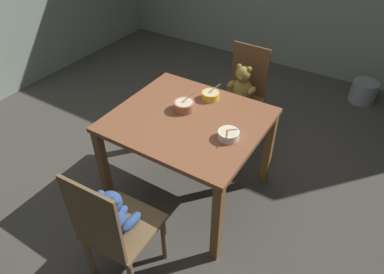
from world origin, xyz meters
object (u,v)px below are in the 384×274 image
object	(u,v)px
porridge_bowl_white_near_right	(228,135)
teddy_chair_far_center	(242,91)
porridge_bowl_terracotta_center	(184,106)
teddy_chair_near_front	(114,223)
porridge_bowl_yellow_far_center	(210,95)
metal_pail	(363,92)
dining_table	(188,129)

from	to	relation	value
porridge_bowl_white_near_right	teddy_chair_far_center	bearing A→B (deg)	109.23
teddy_chair_far_center	porridge_bowl_terracotta_center	bearing A→B (deg)	-6.65
teddy_chair_near_front	teddy_chair_far_center	world-z (taller)	teddy_chair_near_front
teddy_chair_near_front	porridge_bowl_white_near_right	distance (m)	0.87
teddy_chair_far_center	porridge_bowl_yellow_far_center	bearing A→B (deg)	-0.75
teddy_chair_near_front	metal_pail	world-z (taller)	teddy_chair_near_front
teddy_chair_far_center	porridge_bowl_white_near_right	xyz separation A→B (m)	(0.31, -0.89, 0.23)
porridge_bowl_yellow_far_center	metal_pail	xyz separation A→B (m)	(0.91, 1.85, -0.63)
porridge_bowl_white_near_right	porridge_bowl_terracotta_center	bearing A→B (deg)	163.41
teddy_chair_near_front	metal_pail	size ratio (longest dim) A/B	3.40
dining_table	porridge_bowl_yellow_far_center	distance (m)	0.32
porridge_bowl_white_near_right	teddy_chair_near_front	bearing A→B (deg)	-110.76
teddy_chair_far_center	metal_pail	bearing A→B (deg)	147.27
teddy_chair_far_center	teddy_chair_near_front	bearing A→B (deg)	1.72
dining_table	teddy_chair_near_front	bearing A→B (deg)	-87.31
teddy_chair_near_front	porridge_bowl_yellow_far_center	world-z (taller)	teddy_chair_near_front
teddy_chair_far_center	porridge_bowl_white_near_right	bearing A→B (deg)	20.53
teddy_chair_far_center	metal_pail	size ratio (longest dim) A/B	3.28
dining_table	porridge_bowl_terracotta_center	size ratio (longest dim) A/B	6.83
porridge_bowl_terracotta_center	teddy_chair_far_center	bearing A→B (deg)	82.05
dining_table	teddy_chair_far_center	size ratio (longest dim) A/B	1.15
porridge_bowl_white_near_right	porridge_bowl_yellow_far_center	size ratio (longest dim) A/B	1.08
porridge_bowl_white_near_right	metal_pail	xyz separation A→B (m)	(0.58, 2.20, -0.63)
teddy_chair_near_front	porridge_bowl_yellow_far_center	bearing A→B (deg)	-0.69
teddy_chair_near_front	dining_table	bearing A→B (deg)	0.40
teddy_chair_near_front	porridge_bowl_yellow_far_center	distance (m)	1.15
porridge_bowl_white_near_right	porridge_bowl_yellow_far_center	bearing A→B (deg)	133.30
porridge_bowl_terracotta_center	porridge_bowl_yellow_far_center	size ratio (longest dim) A/B	1.14
teddy_chair_far_center	dining_table	bearing A→B (deg)	-0.54
porridge_bowl_terracotta_center	metal_pail	size ratio (longest dim) A/B	0.55
dining_table	porridge_bowl_yellow_far_center	world-z (taller)	porridge_bowl_yellow_far_center
dining_table	porridge_bowl_yellow_far_center	xyz separation A→B (m)	(0.01, 0.30, 0.13)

